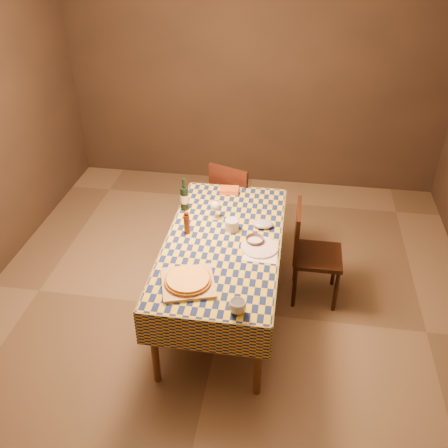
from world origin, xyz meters
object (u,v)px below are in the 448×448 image
object	(u,v)px
bowl	(255,240)
white_plate	(259,247)
dining_table	(223,248)
wine_bottle	(185,198)
chair_far	(234,199)
cutting_board	(188,283)
chair_right	(309,249)
pizza	(188,280)

from	to	relation	value
bowl	white_plate	size ratio (longest dim) A/B	0.49
dining_table	white_plate	bearing A→B (deg)	-10.97
wine_bottle	chair_far	size ratio (longest dim) A/B	0.33
dining_table	chair_far	xyz separation A→B (m)	(-0.06, 1.08, -0.17)
dining_table	cutting_board	distance (m)	0.60
cutting_board	chair_far	distance (m)	1.68
wine_bottle	white_plate	world-z (taller)	wine_bottle
white_plate	chair_right	world-z (taller)	chair_right
dining_table	chair_right	size ratio (longest dim) A/B	1.98
chair_far	dining_table	bearing A→B (deg)	-86.87
wine_bottle	chair_far	bearing A→B (deg)	61.44
pizza	chair_far	size ratio (longest dim) A/B	0.39
cutting_board	chair_right	bearing A→B (deg)	46.06
bowl	white_plate	world-z (taller)	bowl
wine_bottle	dining_table	bearing A→B (deg)	-46.54
pizza	chair_right	world-z (taller)	chair_right
pizza	white_plate	bearing A→B (deg)	47.57
chair_far	chair_right	xyz separation A→B (m)	(0.77, -0.74, 0.00)
cutting_board	chair_right	size ratio (longest dim) A/B	0.40
white_plate	chair_far	size ratio (longest dim) A/B	0.32
pizza	wine_bottle	size ratio (longest dim) A/B	1.19
chair_right	white_plate	bearing A→B (deg)	-135.78
dining_table	chair_far	size ratio (longest dim) A/B	1.98
pizza	white_plate	distance (m)	0.70
pizza	wine_bottle	world-z (taller)	wine_bottle
pizza	chair_right	xyz separation A→B (m)	(0.88, 0.91, -0.29)
bowl	chair_right	xyz separation A→B (m)	(0.45, 0.33, -0.27)
chair_far	pizza	bearing A→B (deg)	-93.73
wine_bottle	white_plate	distance (m)	0.87
cutting_board	white_plate	distance (m)	0.69
dining_table	chair_far	world-z (taller)	chair_far
bowl	wine_bottle	bearing A→B (deg)	147.60
dining_table	white_plate	world-z (taller)	white_plate
cutting_board	bowl	world-z (taller)	bowl
wine_bottle	bowl	bearing A→B (deg)	-32.40
wine_bottle	chair_right	world-z (taller)	wine_bottle
white_plate	pizza	bearing A→B (deg)	-132.43
dining_table	wine_bottle	bearing A→B (deg)	133.46
cutting_board	chair_far	size ratio (longest dim) A/B	0.40
chair_right	chair_far	bearing A→B (deg)	135.96
chair_far	bowl	bearing A→B (deg)	-73.62
dining_table	wine_bottle	world-z (taller)	wine_bottle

